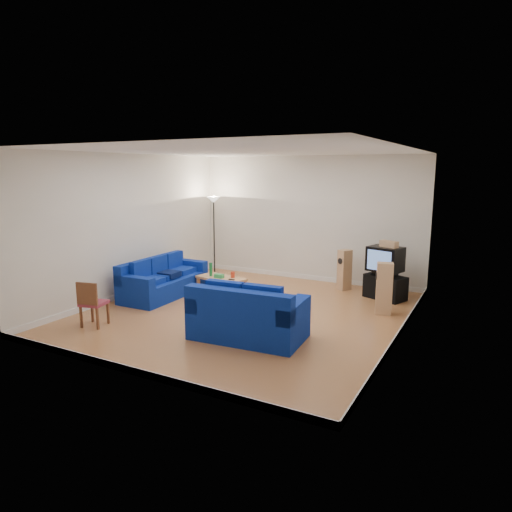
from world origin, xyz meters
The scene contains 16 objects.
room centered at (0.00, 0.00, 1.54)m, with size 6.01×6.51×3.21m.
sofa_three_seat centered at (-2.34, 0.22, 0.32)m, with size 1.00×2.22×0.85m.
sofa_loveseat centered at (0.72, -1.27, 0.36)m, with size 1.96×1.19×0.94m.
coffee_table centered at (-1.18, 0.90, 0.36)m, with size 1.24×0.80×0.41m.
bottle centered at (-1.46, 0.90, 0.57)m, with size 0.07×0.07×0.31m, color #197233.
tissue_box centered at (-1.18, 0.82, 0.46)m, with size 0.21×0.12×0.09m, color green.
red_canister centered at (-0.93, 1.00, 0.48)m, with size 0.09×0.09×0.13m, color red.
remote centered at (-0.83, 0.79, 0.42)m, with size 0.14×0.04×0.02m, color black.
tv_stand centered at (2.23, 2.35, 0.27)m, with size 0.87×0.48×0.53m, color black.
av_receiver centered at (2.20, 2.40, 0.59)m, with size 0.45×0.37×0.10m, color black.
television centered at (2.21, 2.31, 0.91)m, with size 0.82×0.69×0.54m.
centre_speaker centered at (2.28, 2.29, 1.25)m, with size 0.40×0.16×0.14m, color tan.
speaker_left centered at (1.18, 2.70, 0.49)m, with size 0.34×0.36×0.97m.
speaker_right centered at (2.45, 1.22, 0.52)m, with size 0.37×0.32×1.04m.
floor_lamp centered at (-2.45, 2.56, 1.77)m, with size 0.37×0.37×2.14m.
dining_chair centered at (-2.08, -2.07, 0.48)m, with size 0.50×0.50×0.86m.
Camera 1 is at (4.34, -7.72, 2.85)m, focal length 32.00 mm.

